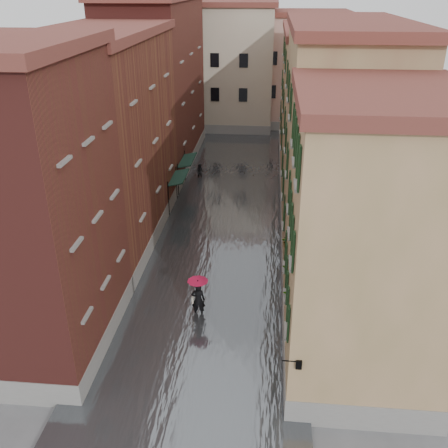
% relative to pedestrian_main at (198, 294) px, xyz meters
% --- Properties ---
extents(ground, '(120.00, 120.00, 0.00)m').
position_rel_pedestrian_main_xyz_m(ground, '(0.24, -0.56, -1.27)').
color(ground, '#57575A').
rests_on(ground, ground).
extents(floodwater, '(10.00, 60.00, 0.20)m').
position_rel_pedestrian_main_xyz_m(floodwater, '(0.24, 12.44, -1.17)').
color(floodwater, '#4D5155').
rests_on(floodwater, ground).
extents(building_left_near, '(6.00, 8.00, 13.00)m').
position_rel_pedestrian_main_xyz_m(building_left_near, '(-6.76, -2.56, 5.23)').
color(building_left_near, maroon).
rests_on(building_left_near, ground).
extents(building_left_mid, '(6.00, 14.00, 12.50)m').
position_rel_pedestrian_main_xyz_m(building_left_mid, '(-6.76, 8.44, 4.98)').
color(building_left_mid, brown).
rests_on(building_left_mid, ground).
extents(building_left_far, '(6.00, 16.00, 14.00)m').
position_rel_pedestrian_main_xyz_m(building_left_far, '(-6.76, 23.44, 5.73)').
color(building_left_far, maroon).
rests_on(building_left_far, ground).
extents(building_right_near, '(6.00, 8.00, 11.50)m').
position_rel_pedestrian_main_xyz_m(building_right_near, '(7.24, -2.56, 4.48)').
color(building_right_near, olive).
rests_on(building_right_near, ground).
extents(building_right_mid, '(6.00, 14.00, 13.00)m').
position_rel_pedestrian_main_xyz_m(building_right_mid, '(7.24, 8.44, 5.23)').
color(building_right_mid, tan).
rests_on(building_right_mid, ground).
extents(building_right_far, '(6.00, 16.00, 11.50)m').
position_rel_pedestrian_main_xyz_m(building_right_far, '(7.24, 23.44, 4.48)').
color(building_right_far, olive).
rests_on(building_right_far, ground).
extents(building_end_cream, '(12.00, 9.00, 13.00)m').
position_rel_pedestrian_main_xyz_m(building_end_cream, '(-2.76, 37.44, 5.23)').
color(building_end_cream, '#C2B49A').
rests_on(building_end_cream, ground).
extents(building_end_pink, '(10.00, 9.00, 12.00)m').
position_rel_pedestrian_main_xyz_m(building_end_pink, '(6.24, 39.44, 4.73)').
color(building_end_pink, tan).
rests_on(building_end_pink, ground).
extents(awning_near, '(1.09, 3.20, 2.80)m').
position_rel_pedestrian_main_xyz_m(awning_near, '(-3.24, 12.94, 1.20)').
color(awning_near, '#153025').
rests_on(awning_near, ground).
extents(awning_far, '(1.09, 3.36, 2.80)m').
position_rel_pedestrian_main_xyz_m(awning_far, '(-3.24, 16.83, 1.20)').
color(awning_far, '#153025').
rests_on(awning_far, ground).
extents(wall_lantern, '(0.71, 0.22, 0.35)m').
position_rel_pedestrian_main_xyz_m(wall_lantern, '(4.57, -6.56, 1.73)').
color(wall_lantern, black).
rests_on(wall_lantern, ground).
extents(window_planters, '(0.59, 5.71, 0.84)m').
position_rel_pedestrian_main_xyz_m(window_planters, '(4.36, -0.17, 2.24)').
color(window_planters, maroon).
rests_on(window_planters, ground).
extents(pedestrian_main, '(1.04, 1.04, 2.06)m').
position_rel_pedestrian_main_xyz_m(pedestrian_main, '(0.00, 0.00, 0.00)').
color(pedestrian_main, black).
rests_on(pedestrian_main, ground).
extents(pedestrian_far, '(0.76, 0.62, 1.45)m').
position_rel_pedestrian_main_xyz_m(pedestrian_far, '(-2.55, 19.14, -0.55)').
color(pedestrian_far, black).
rests_on(pedestrian_far, ground).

